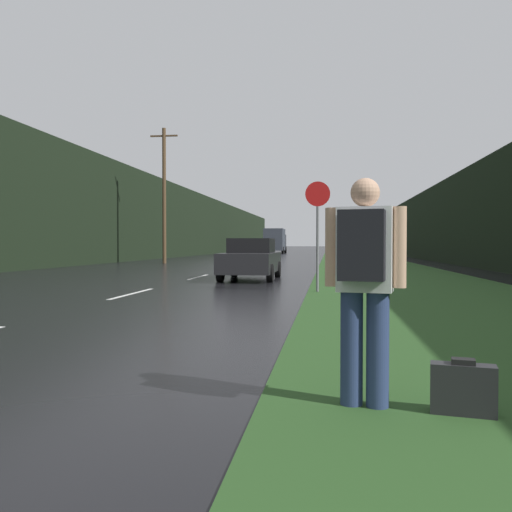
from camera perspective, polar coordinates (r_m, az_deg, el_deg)
grass_verge at (r=40.79m, az=11.12°, el=-0.50°), size 6.00×240.00×0.02m
lane_stripe_c at (r=14.05m, az=-12.90°, el=-3.88°), size 0.12×3.00×0.01m
lane_stripe_d at (r=20.73m, az=-6.08°, el=-2.20°), size 0.12×3.00×0.01m
treeline_far_side at (r=53.00m, az=-9.13°, el=3.65°), size 2.00×140.00×6.93m
treeline_near_side at (r=51.42m, az=17.16°, el=2.87°), size 2.00×140.00×5.47m
utility_pole_far at (r=35.64m, az=-9.64°, el=6.47°), size 1.80×0.24×8.72m
stop_sign at (r=14.12m, az=6.50°, el=3.21°), size 0.64×0.07×2.87m
hitchhiker_with_backpack at (r=4.17m, az=11.33°, el=-2.16°), size 0.60×0.47×1.76m
suitcase at (r=4.31m, az=20.96°, el=-13.02°), size 0.48×0.24×0.43m
car_passing_near at (r=19.16m, az=-0.53°, el=-0.33°), size 1.86×4.31×1.45m
delivery_truck at (r=72.36m, az=2.04°, el=1.63°), size 2.64×7.02×3.26m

